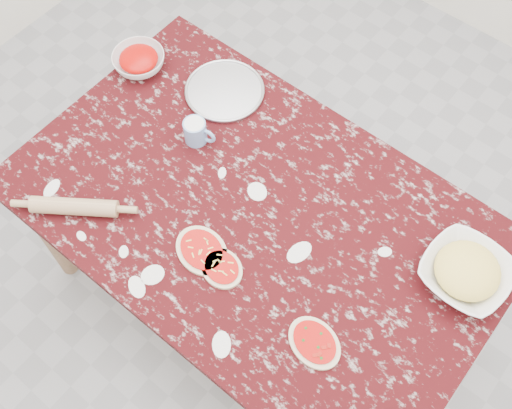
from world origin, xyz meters
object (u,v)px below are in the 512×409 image
object	(u,v)px
sauce_bowl	(139,61)
flour_mug	(196,131)
rolling_pin	(74,207)
cheese_bowl	(465,273)
pizza_tray	(225,91)
worktable	(256,224)

from	to	relation	value
sauce_bowl	flour_mug	size ratio (longest dim) A/B	1.67
flour_mug	rolling_pin	xyz separation A→B (m)	(-0.12, -0.46, -0.02)
sauce_bowl	cheese_bowl	size ratio (longest dim) A/B	0.73
pizza_tray	rolling_pin	distance (m)	0.69
sauce_bowl	flour_mug	world-z (taller)	flour_mug
cheese_bowl	flour_mug	world-z (taller)	flour_mug
cheese_bowl	flour_mug	bearing A→B (deg)	-172.56
pizza_tray	flour_mug	world-z (taller)	flour_mug
worktable	cheese_bowl	world-z (taller)	cheese_bowl
sauce_bowl	rolling_pin	xyz separation A→B (m)	(0.27, -0.58, -0.00)
sauce_bowl	rolling_pin	world-z (taller)	sauce_bowl
pizza_tray	cheese_bowl	distance (m)	1.05
worktable	flour_mug	xyz separation A→B (m)	(-0.34, 0.09, 0.13)
pizza_tray	rolling_pin	bearing A→B (deg)	-94.71
pizza_tray	flour_mug	size ratio (longest dim) A/B	2.45
cheese_bowl	worktable	bearing A→B (deg)	-160.80
rolling_pin	cheese_bowl	bearing A→B (deg)	28.20
worktable	rolling_pin	world-z (taller)	rolling_pin
worktable	flour_mug	distance (m)	0.38
pizza_tray	flour_mug	bearing A→B (deg)	-74.30
worktable	pizza_tray	size ratio (longest dim) A/B	5.60
worktable	pizza_tray	xyz separation A→B (m)	(-0.40, 0.32, 0.09)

